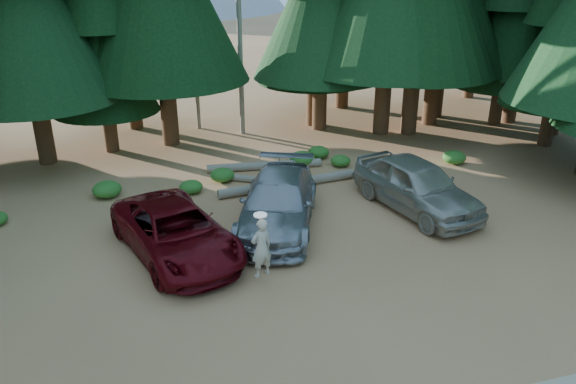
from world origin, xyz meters
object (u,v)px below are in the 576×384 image
log_mid (259,180)px  log_right (289,184)px  frisbee_player (261,248)px  red_pickup (176,232)px  silver_minivan_right (417,185)px  log_left (265,166)px  silver_minivan_center (278,203)px

log_mid → log_right: (0.98, -0.77, 0.04)m
frisbee_player → red_pickup: bearing=-66.1°
silver_minivan_right → log_right: (-3.79, 3.08, -0.73)m
frisbee_player → log_mid: (1.60, 7.13, -0.99)m
red_pickup → log_mid: red_pickup is taller
red_pickup → log_left: red_pickup is taller
silver_minivan_center → log_left: 5.36m
silver_minivan_right → log_right: silver_minivan_right is taller
red_pickup → log_right: (4.66, 4.08, -0.59)m
red_pickup → log_left: size_ratio=1.15×
silver_minivan_center → silver_minivan_right: 5.03m
silver_minivan_right → log_mid: size_ratio=1.63×
silver_minivan_center → log_left: size_ratio=1.19×
log_right → silver_minivan_center: bearing=-118.7°
log_left → log_mid: log_left is taller
frisbee_player → log_right: (2.58, 6.36, -0.95)m
log_left → log_right: 2.24m
silver_minivan_center → log_left: bearing=103.1°
red_pickup → log_right: size_ratio=0.98×
silver_minivan_center → log_left: silver_minivan_center is taller
red_pickup → silver_minivan_right: 8.51m
log_mid → log_left: bearing=100.2°
silver_minivan_center → log_right: silver_minivan_center is taller
red_pickup → frisbee_player: (2.08, -2.28, 0.36)m
silver_minivan_right → log_left: silver_minivan_right is taller
log_mid → log_right: size_ratio=0.59×
red_pickup → log_right: red_pickup is taller
frisbee_player → log_left: (2.17, 8.57, -0.96)m
log_right → silver_minivan_right: bearing=-45.7°
frisbee_player → log_right: 6.93m
log_mid → red_pickup: bearing=-95.3°
red_pickup → silver_minivan_right: (8.45, 1.01, 0.15)m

